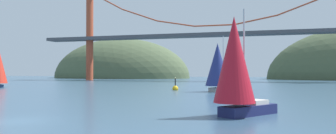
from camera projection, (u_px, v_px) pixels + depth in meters
The scene contains 6 objects.
ground_plane at pixel (15, 121), 22.54m from camera, with size 360.00×360.00×0.00m, color #385670.
headland_left at pixel (120, 78), 167.60m from camera, with size 73.73×44.00×41.06m, color #4C5B3D.
suspension_bridge at pixel (214, 33), 113.82m from camera, with size 135.20×6.00×35.33m.
sailboat_crimson_sail at pixel (236, 65), 24.92m from camera, with size 5.51×6.42×8.51m.
sailboat_navy_sail at pixel (218, 67), 55.25m from camera, with size 6.72×8.72×9.72m.
channel_buoy at pixel (175, 88), 59.80m from camera, with size 1.10×1.10×2.64m.
Camera 1 is at (16.72, -18.59, 3.53)m, focal length 34.39 mm.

